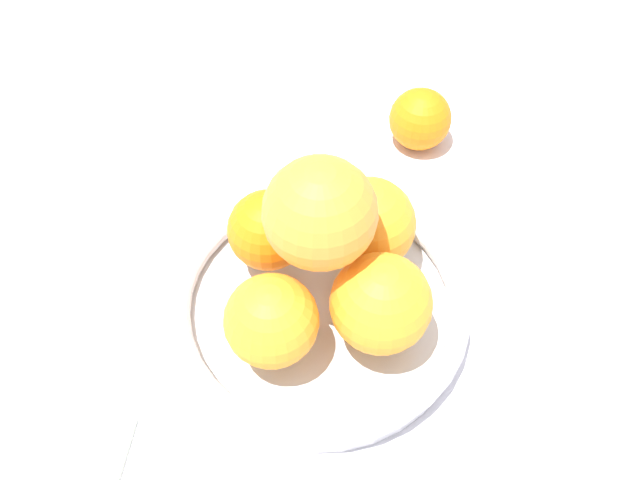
# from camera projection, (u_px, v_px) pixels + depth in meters

# --- Properties ---
(ground_plane) EXTENTS (4.00, 4.00, 0.00)m
(ground_plane) POSITION_uv_depth(u_px,v_px,m) (320.00, 316.00, 0.55)
(ground_plane) COLOR silver
(fruit_bowl) EXTENTS (0.25, 0.25, 0.03)m
(fruit_bowl) POSITION_uv_depth(u_px,v_px,m) (320.00, 305.00, 0.53)
(fruit_bowl) COLOR silver
(fruit_bowl) RESTS_ON ground_plane
(orange_pile) EXTENTS (0.19, 0.19, 0.14)m
(orange_pile) POSITION_uv_depth(u_px,v_px,m) (330.00, 254.00, 0.48)
(orange_pile) COLOR orange
(orange_pile) RESTS_ON fruit_bowl
(stray_orange) EXTENTS (0.07, 0.07, 0.07)m
(stray_orange) POSITION_uv_depth(u_px,v_px,m) (420.00, 119.00, 0.66)
(stray_orange) COLOR orange
(stray_orange) RESTS_ON ground_plane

